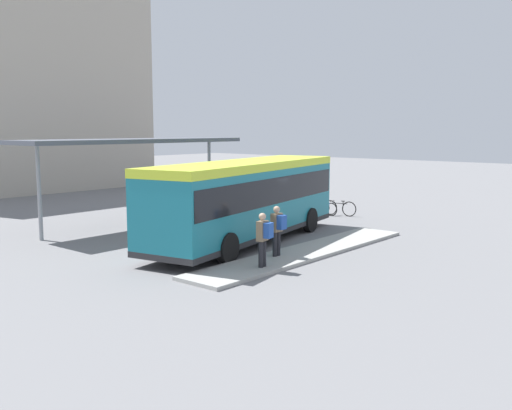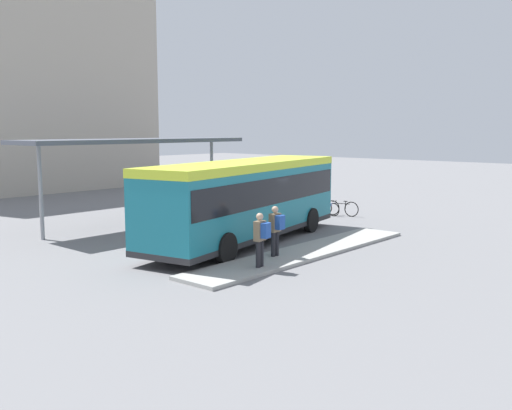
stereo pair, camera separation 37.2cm
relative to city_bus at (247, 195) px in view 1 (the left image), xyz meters
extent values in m
plane|color=slate|center=(-0.01, 0.00, -1.84)|extent=(120.00, 120.00, 0.00)
cube|color=#9E9E99|center=(-0.18, -2.91, -1.78)|extent=(10.90, 1.80, 0.12)
cube|color=#197284|center=(-0.01, 0.00, -0.09)|extent=(11.06, 4.53, 2.80)
cube|color=#C6DB33|center=(-0.01, 0.00, 1.16)|extent=(11.08, 4.55, 0.30)
cube|color=black|center=(-0.01, 0.00, 0.25)|extent=(10.85, 4.52, 0.98)
cube|color=black|center=(5.26, 1.04, 0.25)|extent=(0.52, 2.26, 1.08)
cube|color=#28282B|center=(-0.01, 0.00, -1.39)|extent=(11.07, 4.54, 0.20)
cylinder|color=black|center=(3.04, 1.82, -1.32)|extent=(1.07, 0.48, 1.04)
cylinder|color=black|center=(3.50, -0.53, -1.32)|extent=(1.07, 0.48, 1.04)
cylinder|color=black|center=(-3.52, 0.52, -1.32)|extent=(1.07, 0.48, 1.04)
cylinder|color=black|center=(-3.06, -1.82, -1.32)|extent=(1.07, 0.48, 1.04)
cylinder|color=#232328|center=(-1.62, -2.64, -1.31)|extent=(0.16, 0.16, 0.83)
cylinder|color=#232328|center=(-1.43, -2.64, -1.31)|extent=(0.16, 0.16, 0.83)
cube|color=#7A664C|center=(-1.53, -2.64, -0.58)|extent=(0.42, 0.24, 0.62)
cube|color=#234CA3|center=(-1.52, -2.85, -0.55)|extent=(0.32, 0.21, 0.47)
sphere|color=tan|center=(-1.53, -2.64, -0.14)|extent=(0.22, 0.22, 0.22)
cylinder|color=#232328|center=(-3.13, -3.28, -1.31)|extent=(0.16, 0.16, 0.83)
cylinder|color=#232328|center=(-2.94, -3.24, -1.31)|extent=(0.16, 0.16, 0.83)
cube|color=#7A664C|center=(-3.03, -3.26, -0.58)|extent=(0.45, 0.30, 0.62)
cube|color=#234CA3|center=(-2.99, -3.47, -0.55)|extent=(0.34, 0.26, 0.47)
sphere|color=tan|center=(-3.03, -3.26, -0.14)|extent=(0.22, 0.22, 0.22)
torus|color=black|center=(8.22, 1.49, -1.46)|extent=(0.16, 0.76, 0.77)
torus|color=black|center=(8.37, 0.46, -1.46)|extent=(0.16, 0.76, 0.77)
cylinder|color=black|center=(8.29, 0.98, -1.21)|extent=(0.16, 0.81, 0.04)
cylinder|color=black|center=(8.32, 0.79, -1.28)|extent=(0.04, 0.04, 0.38)
cube|color=black|center=(8.32, 0.79, -1.09)|extent=(0.10, 0.19, 0.04)
cylinder|color=black|center=(8.23, 1.39, -1.12)|extent=(0.48, 0.10, 0.03)
torus|color=black|center=(7.90, 1.22, -1.51)|extent=(0.08, 0.68, 0.68)
torus|color=black|center=(7.86, 2.14, -1.51)|extent=(0.08, 0.68, 0.68)
cylinder|color=#2847AD|center=(7.88, 1.68, -1.29)|extent=(0.07, 0.72, 0.04)
cylinder|color=#2847AD|center=(7.88, 1.84, -1.34)|extent=(0.04, 0.04, 0.33)
cube|color=black|center=(7.88, 1.84, -1.17)|extent=(0.08, 0.18, 0.04)
cylinder|color=#2847AD|center=(7.90, 1.31, -1.21)|extent=(0.48, 0.05, 0.03)
torus|color=black|center=(8.33, 1.94, -1.52)|extent=(0.10, 0.66, 0.65)
torus|color=black|center=(8.25, 2.82, -1.52)|extent=(0.10, 0.66, 0.65)
cylinder|color=gold|center=(8.29, 2.38, -1.31)|extent=(0.10, 0.69, 0.04)
cylinder|color=gold|center=(8.28, 2.54, -1.36)|extent=(0.04, 0.04, 0.32)
cube|color=black|center=(8.28, 2.54, -1.20)|extent=(0.09, 0.19, 0.04)
cylinder|color=gold|center=(8.32, 2.03, -1.23)|extent=(0.48, 0.07, 0.03)
cube|color=#4C515B|center=(-0.17, 6.55, 2.01)|extent=(11.12, 2.76, 0.18)
cylinder|color=gray|center=(-4.90, 6.55, 0.04)|extent=(0.16, 0.16, 3.76)
cylinder|color=gray|center=(4.55, 6.55, 0.04)|extent=(0.16, 0.16, 3.76)
cylinder|color=slate|center=(4.06, 4.22, -1.56)|extent=(0.78, 0.78, 0.56)
sphere|color=#337F38|center=(4.06, 4.22, -0.95)|extent=(0.90, 0.90, 0.90)
cube|color=#B2A899|center=(4.06, 27.38, 5.63)|extent=(18.07, 12.39, 14.94)
camera|label=1|loc=(-16.39, -14.26, 2.52)|focal=40.00mm
camera|label=2|loc=(-16.15, -14.55, 2.52)|focal=40.00mm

